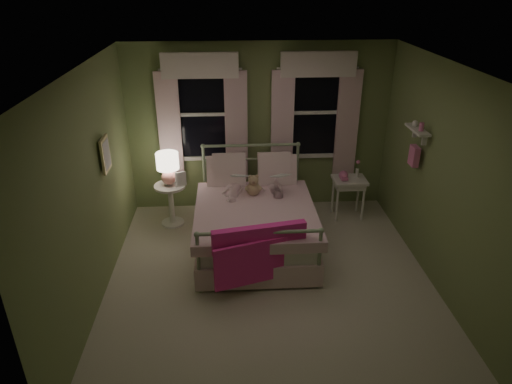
{
  "coord_description": "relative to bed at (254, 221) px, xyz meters",
  "views": [
    {
      "loc": [
        -0.46,
        -4.62,
        3.47
      ],
      "look_at": [
        -0.14,
        0.48,
        1.0
      ],
      "focal_mm": 32.0,
      "sensor_mm": 36.0,
      "label": 1
    }
  ],
  "objects": [
    {
      "name": "book_left",
      "position": [
        -0.28,
        0.17,
        0.58
      ],
      "size": [
        0.22,
        0.17,
        0.26
      ],
      "primitive_type": "imported",
      "rotation": [
        1.22,
        0.0,
        -0.29
      ],
      "color": "beige",
      "rests_on": "child_left"
    },
    {
      "name": "bud_vase",
      "position": [
        1.61,
        0.8,
        0.41
      ],
      "size": [
        0.06,
        0.06,
        0.28
      ],
      "color": "white",
      "rests_on": "nightstand_right"
    },
    {
      "name": "teddy_bear",
      "position": [
        -0.0,
        0.26,
        0.41
      ],
      "size": [
        0.24,
        0.2,
        0.32
      ],
      "color": "tan",
      "rests_on": "bed"
    },
    {
      "name": "bed",
      "position": [
        0.0,
        0.0,
        0.0
      ],
      "size": [
        1.58,
        2.04,
        1.18
      ],
      "color": "white",
      "rests_on": "ground"
    },
    {
      "name": "book_right",
      "position": [
        0.28,
        0.17,
        0.54
      ],
      "size": [
        0.23,
        0.18,
        0.26
      ],
      "primitive_type": "imported",
      "rotation": [
        1.22,
        0.0,
        0.43
      ],
      "color": "beige",
      "rests_on": "child_right"
    },
    {
      "name": "nightstand_left",
      "position": [
        -1.21,
        0.69,
        0.03
      ],
      "size": [
        0.46,
        0.46,
        0.65
      ],
      "color": "white",
      "rests_on": "ground"
    },
    {
      "name": "child_left",
      "position": [
        -0.28,
        0.42,
        0.59
      ],
      "size": [
        0.32,
        0.23,
        0.81
      ],
      "primitive_type": "imported",
      "rotation": [
        0.0,
        0.0,
        3.03
      ],
      "color": "#F7D1DD",
      "rests_on": "bed"
    },
    {
      "name": "table_lamp",
      "position": [
        -1.21,
        0.69,
        0.57
      ],
      "size": [
        0.33,
        0.33,
        0.49
      ],
      "color": "pink",
      "rests_on": "nightstand_left"
    },
    {
      "name": "room_shell",
      "position": [
        0.14,
        -0.83,
        0.92
      ],
      "size": [
        4.2,
        4.2,
        4.2
      ],
      "color": "beige",
      "rests_on": "ground"
    },
    {
      "name": "wall_shelf",
      "position": [
        2.04,
        -0.13,
        1.14
      ],
      "size": [
        0.15,
        0.5,
        0.6
      ],
      "color": "white",
      "rests_on": "room_shell"
    },
    {
      "name": "book_nightstand",
      "position": [
        -1.11,
        0.61,
        0.27
      ],
      "size": [
        0.23,
        0.27,
        0.02
      ],
      "primitive_type": "imported",
      "rotation": [
        0.0,
        0.0,
        0.35
      ],
      "color": "beige",
      "rests_on": "nightstand_left"
    },
    {
      "name": "window_left",
      "position": [
        -0.71,
        1.2,
        1.24
      ],
      "size": [
        1.34,
        0.13,
        1.96
      ],
      "color": "black",
      "rests_on": "room_shell"
    },
    {
      "name": "child_right",
      "position": [
        0.28,
        0.42,
        0.52
      ],
      "size": [
        0.36,
        0.3,
        0.67
      ],
      "primitive_type": "imported",
      "rotation": [
        0.0,
        0.0,
        3.3
      ],
      "color": "#F7D1DD",
      "rests_on": "bed"
    },
    {
      "name": "nightstand_right",
      "position": [
        1.49,
        0.75,
        0.17
      ],
      "size": [
        0.5,
        0.4,
        0.64
      ],
      "color": "white",
      "rests_on": "ground"
    },
    {
      "name": "window_right",
      "position": [
        0.99,
        1.2,
        1.24
      ],
      "size": [
        1.34,
        0.13,
        1.96
      ],
      "color": "black",
      "rests_on": "room_shell"
    },
    {
      "name": "framed_picture",
      "position": [
        -1.8,
        -0.23,
        1.12
      ],
      "size": [
        0.03,
        0.32,
        0.42
      ],
      "color": "beige",
      "rests_on": "room_shell"
    },
    {
      "name": "pink_toy",
      "position": [
        1.39,
        0.74,
        0.32
      ],
      "size": [
        0.14,
        0.19,
        0.14
      ],
      "color": "pink",
      "rests_on": "nightstand_right"
    },
    {
      "name": "pink_throw",
      "position": [
        -0.0,
        -1.03,
        0.23
      ],
      "size": [
        1.1,
        0.4,
        0.71
      ],
      "color": "#F42F9E",
      "rests_on": "bed"
    }
  ]
}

